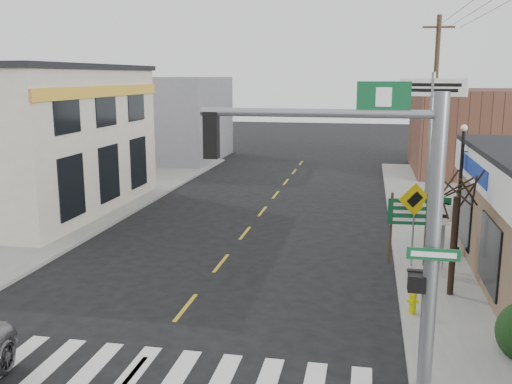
% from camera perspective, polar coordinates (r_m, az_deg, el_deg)
% --- Properties ---
extents(ground, '(140.00, 140.00, 0.00)m').
position_cam_1_polar(ground, '(13.39, -12.64, -17.79)').
color(ground, black).
rests_on(ground, ground).
extents(sidewalk_right, '(6.00, 38.00, 0.13)m').
position_cam_1_polar(sidewalk_right, '(24.81, 20.25, -4.21)').
color(sidewalk_right, gray).
rests_on(sidewalk_right, ground).
extents(sidewalk_left, '(6.00, 38.00, 0.13)m').
position_cam_1_polar(sidewalk_left, '(28.16, -18.86, -2.28)').
color(sidewalk_left, gray).
rests_on(sidewalk_left, ground).
extents(center_line, '(0.12, 56.00, 0.01)m').
position_cam_1_polar(center_line, '(20.32, -3.52, -7.11)').
color(center_line, gold).
rests_on(center_line, ground).
extents(crosswalk, '(11.00, 2.20, 0.01)m').
position_cam_1_polar(crosswalk, '(13.71, -11.94, -17.00)').
color(crosswalk, silver).
rests_on(crosswalk, ground).
extents(bldg_distant_right, '(8.00, 10.00, 5.60)m').
position_cam_1_polar(bldg_distant_right, '(41.38, 21.07, 5.66)').
color(bldg_distant_right, brown).
rests_on(bldg_distant_right, ground).
extents(bldg_distant_left, '(9.00, 10.00, 6.40)m').
position_cam_1_polar(bldg_distant_left, '(45.61, -9.38, 7.26)').
color(bldg_distant_left, slate).
rests_on(bldg_distant_left, ground).
extents(traffic_signal_pole, '(4.95, 0.38, 6.27)m').
position_cam_1_polar(traffic_signal_pole, '(11.02, 13.54, -2.61)').
color(traffic_signal_pole, gray).
rests_on(traffic_signal_pole, sidewalk_right).
extents(guide_sign, '(1.43, 0.13, 2.50)m').
position_cam_1_polar(guide_sign, '(19.96, 15.04, -2.57)').
color(guide_sign, '#473221').
rests_on(guide_sign, sidewalk_right).
extents(fire_hydrant, '(0.21, 0.21, 0.65)m').
position_cam_1_polar(fire_hydrant, '(16.34, 15.40, -10.49)').
color(fire_hydrant, '#BDC500').
rests_on(fire_hydrant, sidewalk_right).
extents(ped_crossing_sign, '(1.12, 0.08, 2.88)m').
position_cam_1_polar(ped_crossing_sign, '(19.82, 15.55, -1.73)').
color(ped_crossing_sign, gray).
rests_on(ped_crossing_sign, sidewalk_right).
extents(lamp_post, '(0.61, 0.48, 4.71)m').
position_cam_1_polar(lamp_post, '(21.45, 19.92, 1.11)').
color(lamp_post, black).
rests_on(lamp_post, sidewalk_right).
extents(dance_center_sign, '(3.08, 0.19, 6.54)m').
position_cam_1_polar(dance_center_sign, '(27.98, 17.18, 8.13)').
color(dance_center_sign, gray).
rests_on(dance_center_sign, sidewalk_right).
extents(bare_tree, '(2.22, 2.22, 4.44)m').
position_cam_1_polar(bare_tree, '(17.24, 19.56, 1.28)').
color(bare_tree, black).
rests_on(bare_tree, sidewalk_right).
extents(utility_pole_far, '(1.64, 0.25, 9.43)m').
position_cam_1_polar(utility_pole_far, '(31.79, 17.38, 8.27)').
color(utility_pole_far, '#3D281F').
rests_on(utility_pole_far, sidewalk_right).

